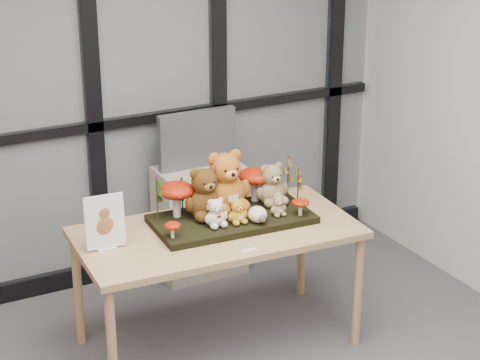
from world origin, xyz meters
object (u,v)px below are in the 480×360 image
display_table (217,241)px  bear_brown_medium (204,189)px  sign_holder (105,224)px  bear_white_bow (216,211)px  diorama_tray (232,219)px  bear_small_yellow (237,210)px  cabinet (200,220)px  mushroom_back_left (177,198)px  mushroom_back_right (255,183)px  bear_beige_small (278,204)px  mushroom_front_right (300,206)px  bear_tan_back (271,181)px  monitor (197,139)px  bear_pooh_yellow (225,178)px  mushroom_front_left (172,229)px  plush_cream_hedgehog (257,214)px

display_table → bear_brown_medium: 0.29m
sign_holder → bear_white_bow: bearing=-3.2°
diorama_tray → bear_white_bow: bearing=-147.3°
bear_small_yellow → cabinet: bear_small_yellow is taller
bear_brown_medium → mushroom_back_left: 0.16m
mushroom_back_right → bear_brown_medium: bearing=-168.9°
bear_white_bow → mushroom_back_right: (0.36, 0.21, 0.02)m
bear_white_bow → bear_beige_small: size_ratio=1.38×
bear_small_yellow → mushroom_front_right: 0.36m
bear_white_bow → cabinet: (0.32, 0.88, -0.47)m
bear_tan_back → mushroom_front_right: bear_tan_back is taller
display_table → bear_tan_back: 0.48m
sign_holder → monitor: 1.23m
bear_pooh_yellow → bear_white_bow: bear_pooh_yellow is taller
mushroom_front_left → sign_holder: 0.35m
bear_small_yellow → monitor: bearing=81.4°
mushroom_back_left → mushroom_back_right: size_ratio=1.01×
display_table → mushroom_back_right: mushroom_back_right is taller
bear_white_bow → mushroom_back_left: mushroom_back_left is taller
mushroom_back_right → monitor: bearing=93.4°
plush_cream_hedgehog → mushroom_back_left: bearing=145.2°
bear_brown_medium → display_table: bearing=-78.7°
monitor → bear_white_bow: bearing=-109.3°
mushroom_back_left → monitor: monitor is taller
bear_brown_medium → bear_white_bow: 0.16m
plush_cream_hedgehog → sign_holder: 0.83m
mushroom_front_right → display_table: bearing=165.8°
mushroom_front_left → diorama_tray: bearing=14.8°
bear_beige_small → bear_pooh_yellow: bearing=140.1°
mushroom_back_left → sign_holder: size_ratio=0.74×
mushroom_front_right → bear_beige_small: bearing=152.1°
bear_brown_medium → bear_tan_back: 0.42m
display_table → monitor: monitor is taller
bear_beige_small → mushroom_back_left: size_ratio=0.58×
bear_brown_medium → monitor: size_ratio=0.62×
display_table → bear_white_bow: (-0.02, -0.03, 0.19)m
display_table → diorama_tray: (0.12, 0.05, 0.09)m
plush_cream_hedgehog → mushroom_front_left: (-0.49, 0.03, -0.00)m
mushroom_back_left → mushroom_back_right: 0.49m
plush_cream_hedgehog → mushroom_back_left: 0.45m
bear_white_bow → mushroom_front_right: bearing=-7.1°
bear_brown_medium → mushroom_front_right: (0.47, -0.23, -0.11)m
bear_tan_back → mushroom_front_left: bear_tan_back is taller
bear_white_bow → mushroom_back_right: bearing=34.3°
bear_brown_medium → cabinet: bear_brown_medium is taller
plush_cream_hedgehog → sign_holder: size_ratio=0.34×
mushroom_front_left → monitor: (0.58, 0.93, 0.13)m
bear_small_yellow → mushroom_back_right: 0.33m
bear_white_bow → plush_cream_hedgehog: size_ratio=1.75×
display_table → mushroom_back_right: bearing=32.4°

